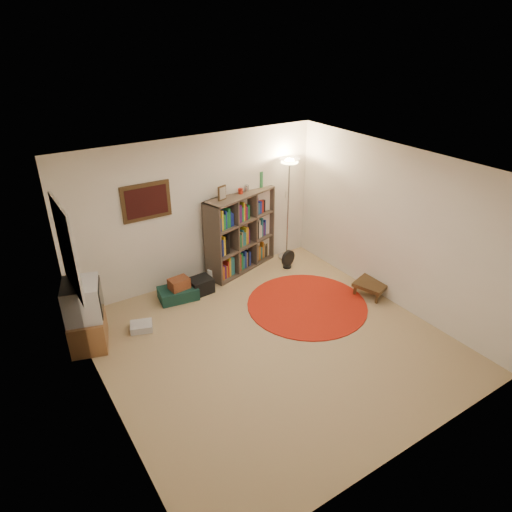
% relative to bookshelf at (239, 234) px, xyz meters
% --- Properties ---
extents(room, '(4.54, 4.54, 2.54)m').
position_rel_bookshelf_xyz_m(room, '(-0.81, -2.11, 0.57)').
color(room, '#A1855E').
rests_on(room, ground).
extents(bookshelf, '(1.49, 0.81, 1.72)m').
position_rel_bookshelf_xyz_m(bookshelf, '(0.00, 0.00, 0.00)').
color(bookshelf, '#45382E').
rests_on(bookshelf, ground).
extents(floor_lamp, '(0.48, 0.48, 1.94)m').
position_rel_bookshelf_xyz_m(floor_lamp, '(0.97, -0.13, 0.92)').
color(floor_lamp, '#AEAEB2').
rests_on(floor_lamp, ground).
extents(floor_fan, '(0.31, 0.20, 0.35)m').
position_rel_bookshelf_xyz_m(floor_fan, '(0.75, -0.47, -0.52)').
color(floor_fan, black).
rests_on(floor_fan, ground).
extents(tv_stand, '(0.64, 0.78, 0.98)m').
position_rel_bookshelf_xyz_m(tv_stand, '(-2.91, -0.77, -0.22)').
color(tv_stand, brown).
rests_on(tv_stand, ground).
extents(dvd_box, '(0.38, 0.35, 0.10)m').
position_rel_bookshelf_xyz_m(dvd_box, '(-2.20, -0.84, -0.64)').
color(dvd_box, silver).
rests_on(dvd_box, ground).
extents(suitcase, '(0.67, 0.48, 0.20)m').
position_rel_bookshelf_xyz_m(suitcase, '(-1.39, -0.35, -0.59)').
color(suitcase, '#123129').
rests_on(suitcase, ground).
extents(wicker_basket, '(0.33, 0.25, 0.18)m').
position_rel_bookshelf_xyz_m(wicker_basket, '(-1.37, -0.38, -0.41)').
color(wicker_basket, '#642D19').
rests_on(wicker_basket, suitcase).
extents(duffel_bag, '(0.39, 0.33, 0.26)m').
position_rel_bookshelf_xyz_m(duffel_bag, '(-0.99, -0.37, -0.56)').
color(duffel_bag, black).
rests_on(duffel_bag, ground).
extents(paper_towel, '(0.14, 0.14, 0.22)m').
position_rel_bookshelf_xyz_m(paper_towel, '(-0.68, -0.14, -0.58)').
color(paper_towel, silver).
rests_on(paper_towel, ground).
extents(red_rug, '(1.92, 1.92, 0.02)m').
position_rel_bookshelf_xyz_m(red_rug, '(0.26, -1.65, -0.69)').
color(red_rug, '#9A170B').
rests_on(red_rug, ground).
extents(side_table, '(0.62, 0.62, 0.23)m').
position_rel_bookshelf_xyz_m(side_table, '(1.37, -1.97, -0.50)').
color(side_table, '#352312').
rests_on(side_table, ground).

